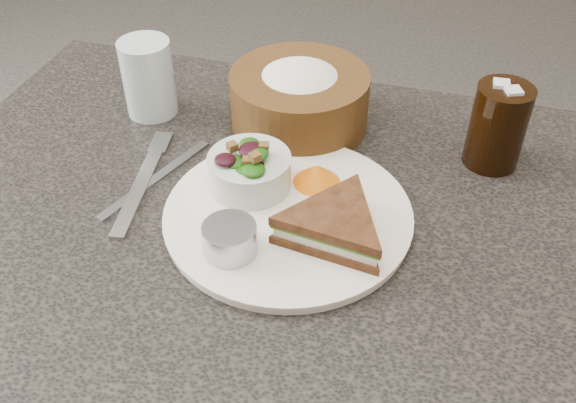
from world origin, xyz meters
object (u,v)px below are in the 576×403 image
Objects in this scene: sandwich at (335,226)px; dressing_ramekin at (230,239)px; salad_bowl at (249,166)px; water_glass at (148,78)px; dinner_plate at (288,216)px; cola_glass at (499,123)px; bread_basket at (299,91)px; dining_table at (282,378)px.

dressing_ramekin is at bearing -146.84° from sandwich.
water_glass is at bearing 144.70° from salad_bowl.
dinner_plate is 1.96× the size of sandwich.
dressing_ramekin is 0.49× the size of cola_glass.
bread_basket is 1.57× the size of cola_glass.
dressing_ramekin is (0.02, -0.12, -0.01)m from salad_bowl.
sandwich reaches higher than dinner_plate.
cola_glass reaches higher than water_glass.
sandwich is 1.45× the size of salad_bowl.
dining_table is 0.38m from dinner_plate.
dining_table is 0.42m from sandwich.
dinner_plate is 4.85× the size of dressing_ramekin.
dining_table is 0.54m from cola_glass.
sandwich is 0.12m from dressing_ramekin.
dinner_plate is 2.37× the size of cola_glass.
dinner_plate is 0.10m from dressing_ramekin.
sandwich is 1.21× the size of cola_glass.
sandwich is 1.34× the size of water_glass.
bread_basket is (-0.04, 0.21, 0.05)m from dinner_plate.
salad_bowl is (-0.05, 0.02, 0.42)m from dining_table.
water_glass is (-0.51, -0.01, -0.01)m from cola_glass.
dressing_ramekin is (-0.03, -0.10, 0.41)m from dining_table.
cola_glass reaches higher than sandwich.
salad_bowl is 0.83× the size of cola_glass.
dining_table is at bearing 72.08° from dressing_ramekin.
salad_bowl is 0.53× the size of bread_basket.
water_glass reaches higher than salad_bowl.
bread_basket is at bearing 121.84° from sandwich.
water_glass is at bearing 146.19° from dining_table.
bread_basket reaches higher than sandwich.
dressing_ramekin is 0.30m from bread_basket.
salad_bowl reaches higher than sandwich.
sandwich is 0.77× the size of bread_basket.
salad_bowl is at bearing -152.57° from cola_glass.
dinner_plate is 2.85× the size of salad_bowl.
cola_glass is at bearing 38.98° from dinner_plate.
dining_table is at bearing -33.81° from water_glass.
dressing_ramekin is at bearing -118.42° from dinner_plate.
dinner_plate is 0.33m from water_glass.
water_glass is (-0.27, 0.18, 0.05)m from dinner_plate.
cola_glass is (0.29, 0.28, 0.03)m from dressing_ramekin.
cola_glass is (0.30, 0.16, 0.02)m from salad_bowl.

